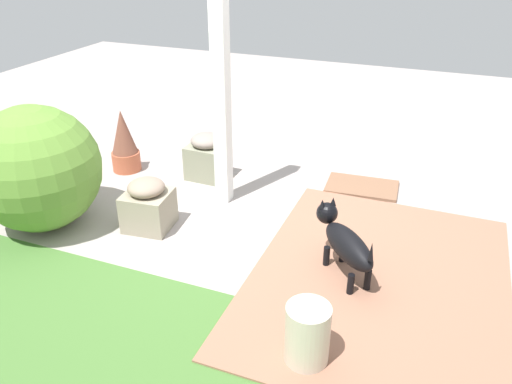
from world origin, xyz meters
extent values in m
plane|color=#A09691|center=(0.00, 0.00, 0.00)|extent=(12.00, 12.00, 0.00)
cube|color=#94644D|center=(-1.20, 0.45, 0.01)|extent=(1.80, 2.40, 0.02)
cube|color=white|center=(0.37, -0.28, 1.12)|extent=(0.13, 0.13, 2.24)
cube|color=gray|center=(0.73, -0.65, 0.17)|extent=(0.39, 0.35, 0.35)
ellipsoid|color=gray|center=(0.73, -0.65, 0.41)|extent=(0.32, 0.32, 0.14)
cube|color=gray|center=(0.76, 0.41, 0.16)|extent=(0.42, 0.40, 0.33)
ellipsoid|color=gray|center=(0.76, 0.41, 0.38)|extent=(0.31, 0.31, 0.14)
sphere|color=olive|center=(1.62, 0.70, 0.53)|extent=(1.06, 1.06, 1.06)
cylinder|color=#B7583C|center=(1.61, -0.49, 0.10)|extent=(0.29, 0.29, 0.20)
cone|color=brown|center=(1.61, -0.49, 0.43)|extent=(0.27, 0.27, 0.46)
ellipsoid|color=black|center=(-0.97, 0.51, 0.28)|extent=(0.53, 0.56, 0.21)
sphere|color=black|center=(-0.74, 0.26, 0.37)|extent=(0.17, 0.17, 0.17)
cone|color=black|center=(-0.70, 0.29, 0.46)|extent=(0.05, 0.05, 0.07)
cone|color=black|center=(-0.77, 0.23, 0.46)|extent=(0.05, 0.05, 0.07)
cylinder|color=black|center=(-0.79, 0.42, 0.09)|extent=(0.05, 0.05, 0.17)
cylinder|color=black|center=(-0.90, 0.33, 0.09)|extent=(0.05, 0.05, 0.17)
cylinder|color=black|center=(-1.04, 0.69, 0.09)|extent=(0.05, 0.05, 0.17)
cylinder|color=black|center=(-1.14, 0.60, 0.09)|extent=(0.05, 0.05, 0.17)
cone|color=black|center=(-1.15, 0.72, 0.41)|extent=(0.04, 0.04, 0.14)
cylinder|color=beige|center=(-0.92, 1.39, 0.20)|extent=(0.27, 0.27, 0.40)
cube|color=brown|center=(-0.80, -0.98, 0.01)|extent=(0.72, 0.48, 0.03)
camera|label=1|loc=(-1.46, 3.56, 2.31)|focal=35.69mm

